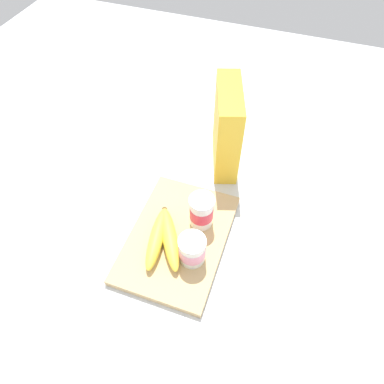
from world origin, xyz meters
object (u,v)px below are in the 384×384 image
(cutting_board, at_px, (178,238))
(banana_bunch, at_px, (164,238))
(yogurt_cup_front, at_px, (201,211))
(yogurt_cup_back, at_px, (192,250))
(cereal_box, at_px, (227,128))

(cutting_board, xyz_separation_m, banana_bunch, (0.03, -0.03, 0.03))
(yogurt_cup_front, xyz_separation_m, yogurt_cup_back, (0.11, 0.01, -0.01))
(cereal_box, distance_m, banana_bunch, 0.37)
(yogurt_cup_front, bearing_deg, yogurt_cup_back, 6.58)
(yogurt_cup_front, relative_size, banana_bunch, 0.50)
(cutting_board, distance_m, yogurt_cup_front, 0.10)
(yogurt_cup_back, distance_m, banana_bunch, 0.09)
(banana_bunch, bearing_deg, cutting_board, 134.37)
(yogurt_cup_front, bearing_deg, banana_bunch, -38.22)
(cereal_box, bearing_deg, yogurt_cup_front, 164.01)
(cutting_board, bearing_deg, yogurt_cup_back, 50.92)
(cutting_board, bearing_deg, banana_bunch, -45.63)
(cereal_box, xyz_separation_m, yogurt_cup_back, (0.37, 0.02, -0.07))
(cutting_board, xyz_separation_m, yogurt_cup_front, (-0.06, 0.04, 0.06))
(yogurt_cup_front, height_order, banana_bunch, yogurt_cup_front)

